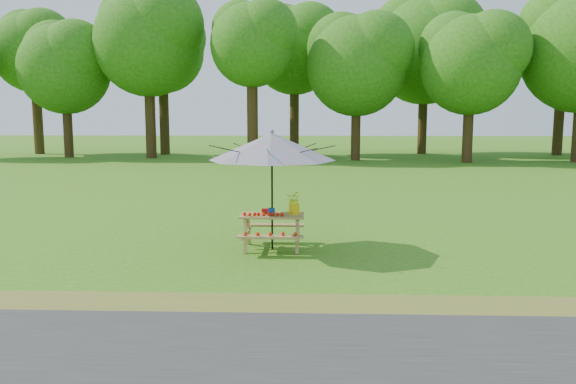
{
  "coord_description": "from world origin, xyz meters",
  "views": [
    {
      "loc": [
        -3.29,
        -9.92,
        2.53
      ],
      "look_at": [
        -3.67,
        0.5,
        1.1
      ],
      "focal_mm": 35.0,
      "sensor_mm": 36.0,
      "label": 1
    }
  ],
  "objects": [
    {
      "name": "patio_umbrella",
      "position": [
        -3.97,
        0.5,
        1.95
      ],
      "size": [
        2.38,
        2.38,
        2.27
      ],
      "color": "black",
      "rests_on": "ground"
    },
    {
      "name": "drygrass_strip",
      "position": [
        0.0,
        -2.8,
        0.0
      ],
      "size": [
        120.0,
        1.2,
        0.01
      ],
      "primitive_type": "cube",
      "color": "olive",
      "rests_on": "ground"
    },
    {
      "name": "flower_bucket",
      "position": [
        -3.55,
        0.57,
        0.91
      ],
      "size": [
        0.33,
        0.31,
        0.44
      ],
      "color": "yellow",
      "rests_on": "picnic_table"
    },
    {
      "name": "tomatoes_row",
      "position": [
        -4.12,
        0.32,
        0.71
      ],
      "size": [
        0.77,
        0.13,
        0.07
      ],
      "primitive_type": null,
      "color": "red",
      "rests_on": "picnic_table"
    },
    {
      "name": "produce_bins",
      "position": [
        -4.03,
        0.53,
        0.72
      ],
      "size": [
        0.26,
        0.34,
        0.13
      ],
      "color": "#AA120D",
      "rests_on": "picnic_table"
    },
    {
      "name": "picnic_table",
      "position": [
        -3.97,
        0.5,
        0.33
      ],
      "size": [
        1.2,
        1.32,
        0.67
      ],
      "color": "#9D7E46",
      "rests_on": "ground"
    },
    {
      "name": "treeline",
      "position": [
        0.0,
        22.0,
        8.0
      ],
      "size": [
        60.0,
        12.0,
        16.0
      ],
      "primitive_type": null,
      "color": "#1E5E10",
      "rests_on": "ground"
    },
    {
      "name": "ground",
      "position": [
        0.0,
        0.0,
        0.0
      ],
      "size": [
        120.0,
        120.0,
        0.0
      ],
      "primitive_type": "plane",
      "color": "#3C6C14",
      "rests_on": "ground"
    }
  ]
}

